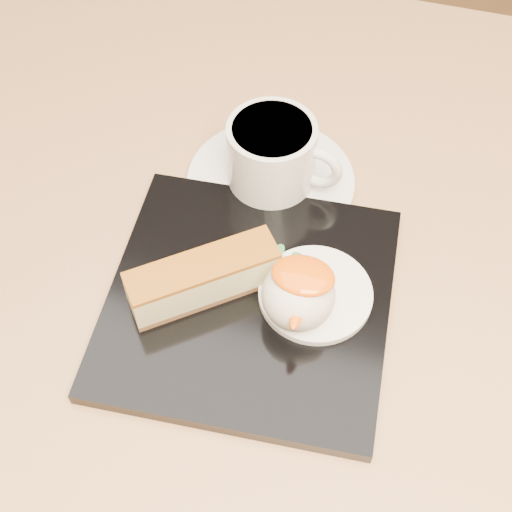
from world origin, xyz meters
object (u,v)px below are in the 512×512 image
(table, at_px, (211,340))
(coffee_cup, at_px, (274,154))
(ice_cream_scoop, at_px, (298,295))
(dessert_plate, at_px, (249,300))
(saucer, at_px, (271,182))
(cheesecake, at_px, (203,278))

(table, relative_size, coffee_cup, 7.80)
(table, relative_size, ice_cream_scoop, 14.36)
(dessert_plate, bearing_deg, saucer, 97.50)
(table, bearing_deg, cheesecake, -66.81)
(dessert_plate, bearing_deg, cheesecake, -171.87)
(table, relative_size, cheesecake, 7.15)
(table, height_order, cheesecake, cheesecake)
(table, distance_m, coffee_cup, 0.22)
(table, xyz_separation_m, saucer, (0.04, 0.09, 0.16))
(table, height_order, coffee_cup, coffee_cup)
(saucer, distance_m, coffee_cup, 0.04)
(table, bearing_deg, saucer, 66.71)
(dessert_plate, distance_m, coffee_cup, 0.13)
(table, bearing_deg, ice_cream_scoop, -25.15)
(saucer, bearing_deg, ice_cream_scoop, -66.61)
(cheesecake, xyz_separation_m, saucer, (0.02, 0.13, -0.03))
(coffee_cup, bearing_deg, ice_cream_scoop, -61.86)
(ice_cream_scoop, relative_size, coffee_cup, 0.54)
(table, xyz_separation_m, coffee_cup, (0.04, 0.09, 0.20))
(dessert_plate, bearing_deg, table, 144.05)
(dessert_plate, distance_m, ice_cream_scoop, 0.05)
(ice_cream_scoop, bearing_deg, cheesecake, 180.00)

